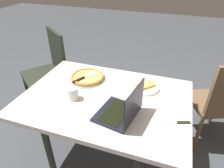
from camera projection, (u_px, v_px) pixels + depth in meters
ground_plane at (107, 155)px, 1.91m from camera, size 12.00×12.00×0.00m
dining_table at (106, 103)px, 1.57m from camera, size 1.28×0.91×0.70m
laptop at (122, 110)px, 1.32m from camera, size 0.29×0.33×0.25m
pizza_plate at (145, 86)px, 1.63m from camera, size 0.25×0.25×0.04m
pizza_tray at (87, 77)px, 1.75m from camera, size 0.32×0.32×0.04m
table_knife at (178, 123)px, 1.29m from camera, size 0.20×0.09×0.01m
drink_cup at (73, 93)px, 1.48m from camera, size 0.08×0.08×0.10m
chair_near at (220, 101)px, 1.78m from camera, size 0.53×0.53×0.93m
chair_far at (50, 68)px, 2.28m from camera, size 0.60×0.60×0.95m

